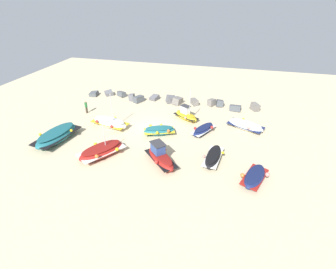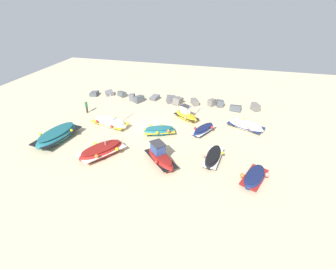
{
  "view_description": "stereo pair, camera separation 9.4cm",
  "coord_description": "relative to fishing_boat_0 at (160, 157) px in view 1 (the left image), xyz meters",
  "views": [
    {
      "loc": [
        8.43,
        -24.89,
        13.83
      ],
      "look_at": [
        2.57,
        -2.56,
        0.9
      ],
      "focal_mm": 28.02,
      "sensor_mm": 36.0,
      "label": 1
    },
    {
      "loc": [
        8.52,
        -24.86,
        13.83
      ],
      "look_at": [
        2.57,
        -2.56,
        0.9
      ],
      "focal_mm": 28.02,
      "sensor_mm": 36.0,
      "label": 2
    }
  ],
  "objects": [
    {
      "name": "fishing_boat_9",
      "position": [
        -1.56,
        4.99,
        -0.15
      ],
      "size": [
        3.61,
        2.51,
        0.97
      ],
      "rotation": [
        0.0,
        0.0,
        0.39
      ],
      "color": "#1E6670",
      "rests_on": "ground_plane"
    },
    {
      "name": "fishing_boat_3",
      "position": [
        4.57,
        1.5,
        -0.19
      ],
      "size": [
        1.84,
        3.88,
        0.85
      ],
      "rotation": [
        0.0,
        0.0,
        4.59
      ],
      "color": "black",
      "rests_on": "ground_plane"
    },
    {
      "name": "fishing_boat_5",
      "position": [
        8.14,
        -0.55,
        -0.18
      ],
      "size": [
        2.48,
        3.66,
        0.9
      ],
      "rotation": [
        0.0,
        0.0,
        4.36
      ],
      "color": "navy",
      "rests_on": "ground_plane"
    },
    {
      "name": "fishing_boat_8",
      "position": [
        0.48,
        9.37,
        -0.05
      ],
      "size": [
        3.4,
        2.76,
        3.79
      ],
      "rotation": [
        0.0,
        0.0,
        2.58
      ],
      "color": "gold",
      "rests_on": "ground_plane"
    },
    {
      "name": "fishing_boat_1",
      "position": [
        -7.52,
        5.35,
        -0.11
      ],
      "size": [
        4.75,
        2.74,
        4.07
      ],
      "rotation": [
        0.0,
        0.0,
        2.89
      ],
      "color": "white",
      "rests_on": "ground_plane"
    },
    {
      "name": "person_walking",
      "position": [
        -11.99,
        8.02,
        0.32
      ],
      "size": [
        0.32,
        0.32,
        1.64
      ],
      "rotation": [
        0.0,
        0.0,
        5.98
      ],
      "color": "brown",
      "rests_on": "ground_plane"
    },
    {
      "name": "breakwater_rocks",
      "position": [
        -2.99,
        14.05,
        -0.24
      ],
      "size": [
        24.04,
        3.03,
        1.24
      ],
      "color": "#4C5156",
      "rests_on": "ground_plane"
    },
    {
      "name": "fishing_boat_0",
      "position": [
        0.0,
        0.0,
        0.0
      ],
      "size": [
        3.8,
        3.85,
        1.85
      ],
      "rotation": [
        0.0,
        0.0,
        2.34
      ],
      "color": "maroon",
      "rests_on": "ground_plane"
    },
    {
      "name": "fishing_boat_7",
      "position": [
        2.97,
        6.56,
        -0.22
      ],
      "size": [
        2.53,
        3.58,
        0.84
      ],
      "rotation": [
        0.0,
        0.0,
        4.25
      ],
      "color": "navy",
      "rests_on": "ground_plane"
    },
    {
      "name": "fishing_boat_4",
      "position": [
        -5.65,
        -0.28,
        -0.1
      ],
      "size": [
        4.0,
        4.78,
        2.92
      ],
      "rotation": [
        0.0,
        0.0,
        4.14
      ],
      "color": "maroon",
      "rests_on": "ground_plane"
    },
    {
      "name": "fishing_boat_2",
      "position": [
        7.39,
        8.72,
        -0.2
      ],
      "size": [
        4.38,
        3.18,
        0.91
      ],
      "rotation": [
        0.0,
        0.0,
        2.7
      ],
      "color": "white",
      "rests_on": "ground_plane"
    },
    {
      "name": "fishing_boat_6",
      "position": [
        -11.38,
        1.05,
        -0.0
      ],
      "size": [
        2.85,
        5.56,
        1.17
      ],
      "rotation": [
        0.0,
        0.0,
        4.58
      ],
      "color": "#1E6670",
      "rests_on": "ground_plane"
    },
    {
      "name": "ground_plane",
      "position": [
        -2.82,
        6.23,
        -0.62
      ],
      "size": [
        56.4,
        56.4,
        0.0
      ],
      "primitive_type": "plane",
      "color": "beige"
    }
  ]
}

